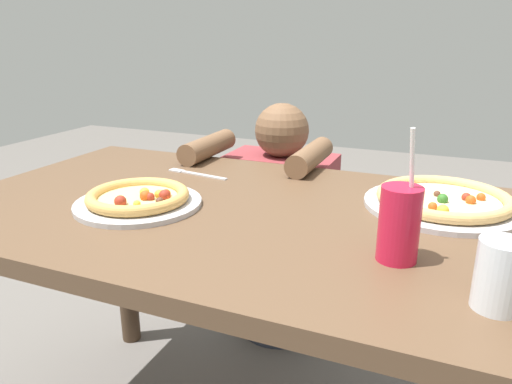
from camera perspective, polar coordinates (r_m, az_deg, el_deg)
The scene contains 7 objects.
dining_table at distance 1.19m, azimuth -3.38°, elevation -6.54°, with size 1.36×0.83×0.75m.
pizza_near at distance 1.17m, azimuth -13.81°, elevation -0.80°, with size 0.30×0.30×0.04m.
pizza_far at distance 1.20m, azimuth 21.40°, elevation -0.95°, with size 0.36×0.36×0.04m.
drink_cup_colored at distance 0.88m, azimuth 16.68°, elevation -3.61°, with size 0.07×0.07×0.24m.
water_cup_clear at distance 0.79m, azimuth 27.03°, elevation -8.71°, with size 0.07×0.07×0.11m.
fork at distance 1.41m, azimuth -7.31°, elevation 2.18°, with size 0.20×0.05×0.00m.
diner_seated at distance 1.84m, azimuth 2.79°, elevation -5.14°, with size 0.42×0.53×0.91m.
Camera 1 is at (0.48, -0.96, 1.14)m, focal length 33.63 mm.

